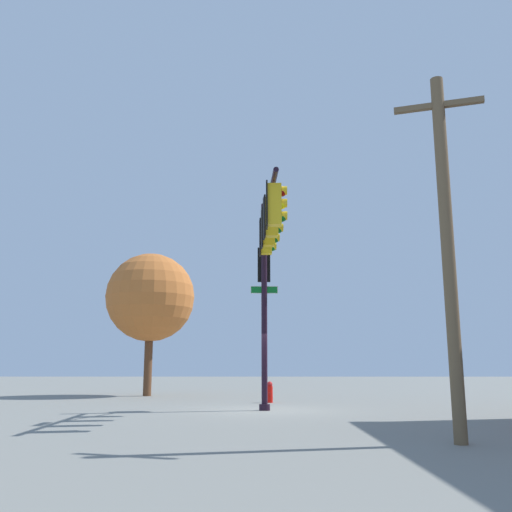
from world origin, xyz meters
TOP-DOWN VIEW (x-y plane):
  - ground_plane at (0.00, 0.00)m, footprint 120.00×120.00m
  - signal_pole_assembly at (1.91, 0.11)m, footprint 6.31×1.03m
  - utility_pole at (8.11, 3.58)m, footprint 0.65×1.75m
  - fire_hydrant at (-3.93, 0.25)m, footprint 0.33×0.24m
  - tree_near at (-8.97, -5.66)m, footprint 4.42×4.42m

SIDE VIEW (x-z plane):
  - ground_plane at x=0.00m, z-range 0.00..0.00m
  - fire_hydrant at x=-3.93m, z-range 0.00..0.83m
  - utility_pole at x=8.11m, z-range 0.15..7.54m
  - tree_near at x=-8.97m, z-range 1.30..8.35m
  - signal_pole_assembly at x=1.91m, z-range 1.51..8.56m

